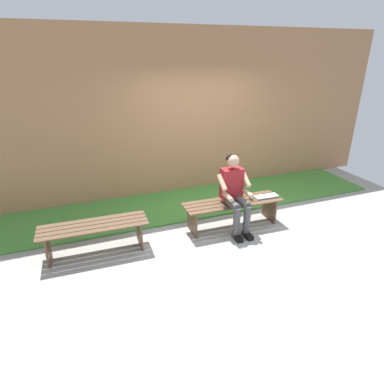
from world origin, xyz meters
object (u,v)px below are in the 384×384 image
(apple, at_px, (251,197))
(bench_near, at_px, (233,207))
(book_open, at_px, (266,196))
(person_seated, at_px, (235,191))
(bench_far, at_px, (94,232))

(apple, bearing_deg, bench_near, -6.24)
(book_open, bearing_deg, bench_near, -2.09)
(bench_near, relative_size, apple, 22.52)
(apple, xyz_separation_m, book_open, (-0.29, 0.00, -0.03))
(person_seated, bearing_deg, bench_far, -2.63)
(apple, distance_m, book_open, 0.30)
(bench_far, xyz_separation_m, book_open, (-2.84, 0.04, 0.12))
(person_seated, height_order, apple, person_seated)
(person_seated, bearing_deg, book_open, -174.51)
(bench_near, height_order, apple, apple)
(bench_near, height_order, book_open, book_open)
(book_open, bearing_deg, bench_far, 0.73)
(bench_far, bearing_deg, apple, 179.22)
(apple, bearing_deg, bench_far, -0.78)
(bench_far, height_order, apple, apple)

